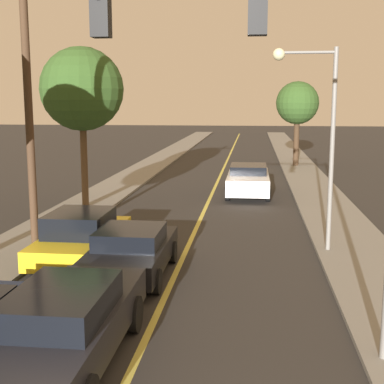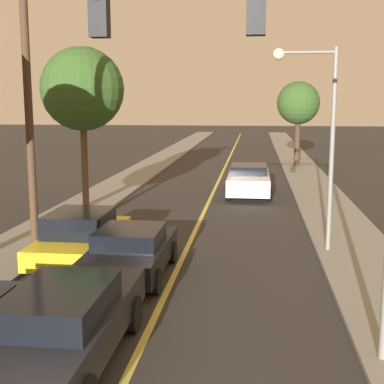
{
  "view_description": "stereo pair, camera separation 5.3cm",
  "coord_description": "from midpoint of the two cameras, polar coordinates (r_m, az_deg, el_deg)",
  "views": [
    {
      "loc": [
        2.04,
        -4.03,
        4.63
      ],
      "look_at": [
        0.0,
        13.69,
        1.6
      ],
      "focal_mm": 50.0,
      "sensor_mm": 36.0,
      "label": 1
    },
    {
      "loc": [
        2.09,
        -4.02,
        4.63
      ],
      "look_at": [
        0.0,
        13.69,
        1.6
      ],
      "focal_mm": 50.0,
      "sensor_mm": 36.0,
      "label": 2
    }
  ],
  "objects": [
    {
      "name": "car_near_lane_front",
      "position": [
        9.78,
        -13.29,
        -13.64
      ],
      "size": [
        1.88,
        5.14,
        1.53
      ],
      "color": "black",
      "rests_on": "ground"
    },
    {
      "name": "traffic_signal_mast",
      "position": [
        9.25,
        10.08,
        12.31
      ],
      "size": [
        6.01,
        0.42,
        6.9
      ],
      "color": "slate",
      "rests_on": "ground"
    },
    {
      "name": "car_far_oncoming",
      "position": [
        26.72,
        6.13,
        1.33
      ],
      "size": [
        2.12,
        5.16,
        1.51
      ],
      "rotation": [
        0.0,
        0.0,
        3.14
      ],
      "color": "white",
      "rests_on": "ground"
    },
    {
      "name": "sidewalk_right",
      "position": [
        40.42,
        11.27,
        2.96
      ],
      "size": [
        2.5,
        80.0,
        0.12
      ],
      "color": "gray",
      "rests_on": "ground"
    },
    {
      "name": "tree_right_near",
      "position": [
        38.66,
        11.32,
        9.23
      ],
      "size": [
        2.99,
        2.99,
        5.91
      ],
      "color": "#3D2B1C",
      "rests_on": "ground"
    },
    {
      "name": "tree_left_far",
      "position": [
        23.4,
        -11.57,
        10.66
      ],
      "size": [
        3.53,
        3.53,
        6.79
      ],
      "color": "#4C3823",
      "rests_on": "ground"
    },
    {
      "name": "road_surface",
      "position": [
        40.35,
        3.76,
        3.04
      ],
      "size": [
        8.07,
        80.0,
        0.01
      ],
      "color": "#2D2B28",
      "rests_on": "ground"
    },
    {
      "name": "car_near_lane_second",
      "position": [
        14.4,
        -6.39,
        -6.24
      ],
      "size": [
        1.99,
        4.18,
        1.35
      ],
      "color": "black",
      "rests_on": "ground"
    },
    {
      "name": "utility_pole_left",
      "position": [
        16.81,
        -17.0,
        9.46
      ],
      "size": [
        1.6,
        0.24,
        8.83
      ],
      "color": "#422D1E",
      "rests_on": "ground"
    },
    {
      "name": "sidewalk_left",
      "position": [
        40.95,
        -3.66,
        3.22
      ],
      "size": [
        2.5,
        80.0,
        0.12
      ],
      "color": "gray",
      "rests_on": "ground"
    },
    {
      "name": "car_outer_lane_second",
      "position": [
        15.99,
        -11.63,
        -4.62
      ],
      "size": [
        2.0,
        4.57,
        1.5
      ],
      "color": "gold",
      "rests_on": "ground"
    },
    {
      "name": "streetlamp_right",
      "position": [
        16.47,
        13.22,
        7.59
      ],
      "size": [
        1.9,
        0.36,
        6.08
      ],
      "color": "slate",
      "rests_on": "ground"
    }
  ]
}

